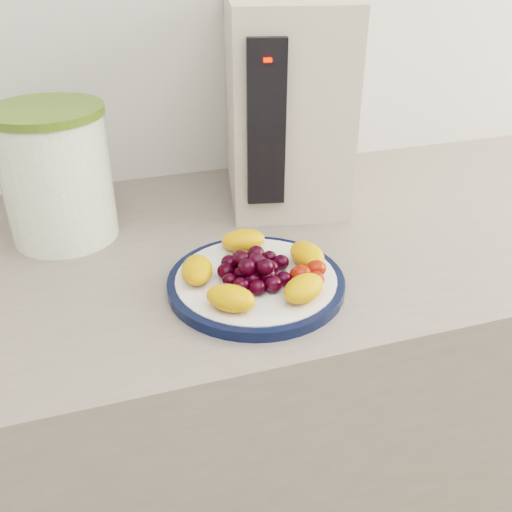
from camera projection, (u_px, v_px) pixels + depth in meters
name	position (u px, v px, depth m)	size (l,w,h in m)	color
counter	(214.00, 448.00, 1.11)	(3.50, 0.60, 0.90)	gray
cabinet_face	(214.00, 458.00, 1.12)	(3.48, 0.58, 0.84)	#866551
plate_rim	(256.00, 283.00, 0.77)	(0.24, 0.24, 0.01)	#0A1432
plate_face	(256.00, 282.00, 0.77)	(0.22, 0.22, 0.02)	white
canister	(57.00, 179.00, 0.86)	(0.16, 0.16, 0.19)	#577421
canister_lid	(45.00, 111.00, 0.81)	(0.17, 0.17, 0.01)	#556D26
appliance_body	(285.00, 102.00, 0.97)	(0.19, 0.27, 0.33)	beige
appliance_panel	(266.00, 125.00, 0.85)	(0.06, 0.02, 0.25)	black
appliance_led	(268.00, 60.00, 0.79)	(0.01, 0.01, 0.01)	#FF0C05
fruit_plate	(260.00, 269.00, 0.76)	(0.21, 0.20, 0.04)	orange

